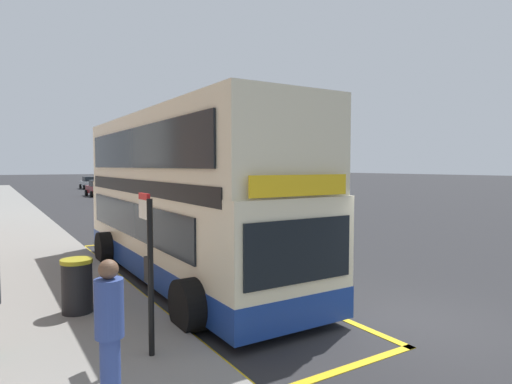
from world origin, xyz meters
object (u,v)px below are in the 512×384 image
object	(u,v)px
parked_car_grey_behind	(121,193)
litter_bin	(77,286)
bus_stop_sign	(149,259)
pedestrian_further_back	(110,328)
parked_car_silver_kerbside	(90,183)
double_decker_bus	(183,202)
parked_car_maroon_ahead	(99,188)

from	to	relation	value
parked_car_grey_behind	litter_bin	world-z (taller)	parked_car_grey_behind
bus_stop_sign	pedestrian_further_back	size ratio (longest dim) A/B	1.37
parked_car_silver_kerbside	litter_bin	world-z (taller)	parked_car_silver_kerbside
parked_car_silver_kerbside	double_decker_bus	bearing A→B (deg)	-97.99
litter_bin	double_decker_bus	bearing A→B (deg)	31.87
parked_car_silver_kerbside	pedestrian_further_back	xyz separation A→B (m)	(-10.41, -54.72, 0.33)
double_decker_bus	litter_bin	world-z (taller)	double_decker_bus
bus_stop_sign	pedestrian_further_back	bearing A→B (deg)	-125.36
double_decker_bus	parked_car_maroon_ahead	xyz separation A→B (m)	(5.09, 34.24, -1.26)
parked_car_silver_kerbside	parked_car_maroon_ahead	size ratio (longest dim) A/B	1.00
parked_car_maroon_ahead	parked_car_grey_behind	xyz separation A→B (m)	(0.02, -8.47, 0.00)
double_decker_bus	parked_car_grey_behind	distance (m)	26.31
parked_car_grey_behind	litter_bin	xyz separation A→B (m)	(-8.14, -27.66, -0.12)
double_decker_bus	parked_car_silver_kerbside	xyz separation A→B (m)	(7.11, 48.99, -1.26)
double_decker_bus	parked_car_maroon_ahead	bearing A→B (deg)	81.55
parked_car_silver_kerbside	litter_bin	size ratio (longest dim) A/B	3.92
bus_stop_sign	pedestrian_further_back	world-z (taller)	bus_stop_sign
bus_stop_sign	parked_car_maroon_ahead	world-z (taller)	bus_stop_sign
parked_car_maroon_ahead	pedestrian_further_back	world-z (taller)	pedestrian_further_back
double_decker_bus	litter_bin	size ratio (longest dim) A/B	9.63
bus_stop_sign	double_decker_bus	bearing A→B (deg)	61.75
parked_car_grey_behind	litter_bin	size ratio (longest dim) A/B	3.92
parked_car_silver_kerbside	parked_car_maroon_ahead	distance (m)	14.89
double_decker_bus	parked_car_grey_behind	xyz separation A→B (m)	(5.11, 25.78, -1.26)
litter_bin	parked_car_maroon_ahead	bearing A→B (deg)	77.34
double_decker_bus	litter_bin	distance (m)	3.82
double_decker_bus	pedestrian_further_back	distance (m)	6.68
double_decker_bus	bus_stop_sign	xyz separation A→B (m)	(-2.41, -4.48, -0.44)
pedestrian_further_back	parked_car_silver_kerbside	bearing A→B (deg)	79.23
double_decker_bus	litter_bin	bearing A→B (deg)	-148.13
double_decker_bus	bus_stop_sign	world-z (taller)	double_decker_bus
bus_stop_sign	parked_car_silver_kerbside	size ratio (longest dim) A/B	0.59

